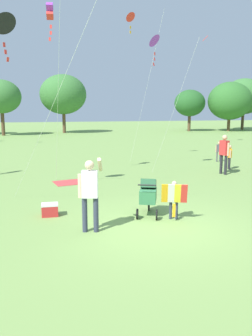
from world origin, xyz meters
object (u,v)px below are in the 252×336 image
object	(u,v)px
kite_adult_black	(5,25)
person_adult_flyer	(90,189)
child_with_butterfly_kite	(174,196)
picnic_blanket	(74,182)
stroller	(148,194)
person_kid_running	(230,155)
kite_green_novelty	(50,13)
person_sitting_far	(224,151)
kite_blue_high	(155,43)
cooler_box	(50,210)
kite_orange_delta	(131,20)
person_couple_left	(219,150)

from	to	relation	value
kite_adult_black	person_adult_flyer	bearing A→B (deg)	-60.41
person_adult_flyer	child_with_butterfly_kite	bearing A→B (deg)	10.64
picnic_blanket	stroller	bearing A→B (deg)	-69.05
person_adult_flyer	kite_adult_black	distance (m)	6.13
kite_adult_black	picnic_blanket	bearing A→B (deg)	41.29
person_adult_flyer	person_kid_running	size ratio (longest dim) A/B	1.56
stroller	kite_adult_black	world-z (taller)	kite_adult_black
kite_green_novelty	person_sitting_far	size ratio (longest dim) A/B	3.91
child_with_butterfly_kite	kite_blue_high	distance (m)	8.34
stroller	kite_green_novelty	xyz separation A→B (m)	(-2.45, 5.22, 5.85)
person_adult_flyer	cooler_box	xyz separation A→B (m)	(-0.97, 1.42, -0.87)
person_adult_flyer	kite_orange_delta	xyz separation A→B (m)	(3.27, 9.95, 6.22)
kite_green_novelty	person_sitting_far	xyz separation A→B (m)	(7.30, -0.37, -5.42)
kite_blue_high	person_couple_left	distance (m)	7.01
kite_blue_high	person_sitting_far	size ratio (longest dim) A/B	3.44
kite_orange_delta	cooler_box	distance (m)	11.87
cooler_box	person_sitting_far	bearing A→B (deg)	30.22
child_with_butterfly_kite	kite_blue_high	size ratio (longest dim) A/B	0.17
kite_adult_black	person_couple_left	world-z (taller)	kite_adult_black
child_with_butterfly_kite	picnic_blanket	distance (m)	5.66
stroller	person_sitting_far	bearing A→B (deg)	45.01
cooler_box	kite_blue_high	bearing A→B (deg)	50.17
cooler_box	person_adult_flyer	bearing A→B (deg)	-55.81
stroller	kite_blue_high	bearing A→B (deg)	72.20
person_adult_flyer	person_couple_left	bearing A→B (deg)	48.61
child_with_butterfly_kite	cooler_box	world-z (taller)	child_with_butterfly_kite
person_sitting_far	person_couple_left	world-z (taller)	person_sitting_far
child_with_butterfly_kite	picnic_blanket	bearing A→B (deg)	114.34
child_with_butterfly_kite	person_couple_left	bearing A→B (deg)	56.46
person_adult_flyer	stroller	xyz separation A→B (m)	(1.70, 0.96, -0.44)
kite_blue_high	picnic_blanket	distance (m)	6.90
kite_orange_delta	kite_blue_high	distance (m)	3.43
child_with_butterfly_kite	kite_orange_delta	world-z (taller)	kite_orange_delta
person_adult_flyer	kite_orange_delta	world-z (taller)	kite_orange_delta
person_kid_running	kite_green_novelty	bearing A→B (deg)	-175.28
person_couple_left	kite_green_novelty	bearing A→B (deg)	-161.65
person_adult_flyer	kite_blue_high	size ratio (longest dim) A/B	0.30
child_with_butterfly_kite	kite_orange_delta	distance (m)	11.65
child_with_butterfly_kite	kite_orange_delta	xyz separation A→B (m)	(1.00, 9.52, 6.64)
kite_blue_high	person_kid_running	bearing A→B (deg)	-1.26
person_couple_left	kite_adult_black	bearing A→B (deg)	-152.18
person_adult_flyer	kite_blue_high	xyz separation A→B (m)	(3.62, 6.93, 4.63)
stroller	person_kid_running	size ratio (longest dim) A/B	0.96
person_couple_left	person_kid_running	distance (m)	2.30
stroller	kite_orange_delta	world-z (taller)	kite_orange_delta
person_kid_running	person_adult_flyer	bearing A→B (deg)	-137.28
person_couple_left	person_kid_running	world-z (taller)	person_kid_running
person_sitting_far	person_couple_left	bearing A→B (deg)	66.16
person_couple_left	cooler_box	xyz separation A→B (m)	(-8.96, -7.65, -0.46)
person_sitting_far	cooler_box	xyz separation A→B (m)	(-7.52, -4.38, -0.86)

